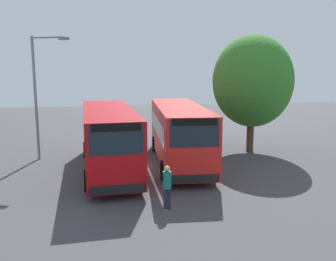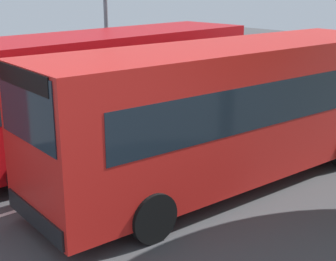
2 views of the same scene
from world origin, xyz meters
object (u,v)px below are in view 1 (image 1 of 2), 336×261
at_px(bus_far_left, 108,137).
at_px(pedestrian, 167,184).
at_px(street_lamp, 39,89).
at_px(depot_tree, 252,81).
at_px(bus_center_left, 179,132).

bearing_deg(bus_far_left, pedestrian, 16.82).
xyz_separation_m(street_lamp, depot_tree, (0.02, 12.65, 0.38)).
relative_size(bus_far_left, pedestrian, 5.72).
distance_m(bus_far_left, depot_tree, 9.72).
height_order(street_lamp, depot_tree, depot_tree).
bearing_deg(street_lamp, pedestrian, -32.09).
bearing_deg(street_lamp, bus_center_left, 8.07).
height_order(bus_center_left, depot_tree, depot_tree).
xyz_separation_m(bus_center_left, pedestrian, (6.53, -1.75, -0.76)).
height_order(pedestrian, depot_tree, depot_tree).
bearing_deg(bus_far_left, bus_center_left, 99.08).
bearing_deg(bus_center_left, pedestrian, -11.65).
height_order(bus_center_left, street_lamp, street_lamp).
bearing_deg(pedestrian, bus_far_left, 11.81).
distance_m(bus_far_left, street_lamp, 5.35).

